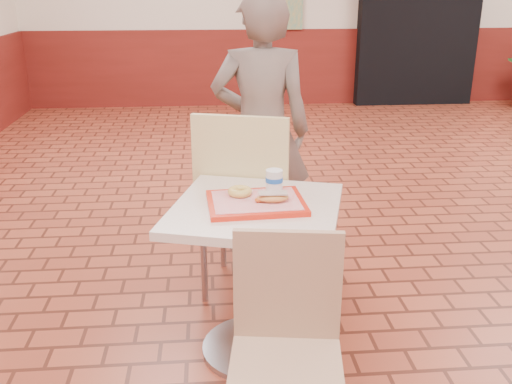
{
  "coord_description": "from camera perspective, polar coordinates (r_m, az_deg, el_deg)",
  "views": [
    {
      "loc": [
        -1.62,
        -2.77,
        1.6
      ],
      "look_at": [
        -1.43,
        -0.57,
        0.78
      ],
      "focal_mm": 40.0,
      "sensor_mm": 36.0,
      "label": 1
    }
  ],
  "objects": [
    {
      "name": "ring_donut",
      "position": [
        2.42,
        -1.63,
        0.06
      ],
      "size": [
        0.13,
        0.13,
        0.03
      ],
      "primitive_type": "torus",
      "rotation": [
        0.0,
        0.0,
        -0.36
      ],
      "color": "gold",
      "rests_on": "serving_tray"
    },
    {
      "name": "serving_tray",
      "position": [
        2.38,
        -0.0,
        -1.08
      ],
      "size": [
        0.4,
        0.31,
        0.02
      ],
      "rotation": [
        0.0,
        0.0,
        0.06
      ],
      "color": "red",
      "rests_on": "main_table"
    },
    {
      "name": "corridor_doorway",
      "position": [
        8.17,
        15.95,
        16.12
      ],
      "size": [
        1.6,
        0.22,
        2.2
      ],
      "primitive_type": "cube",
      "color": "black",
      "rests_on": "ground"
    },
    {
      "name": "wainscot_band",
      "position": [
        3.4,
        23.97,
        -0.38
      ],
      "size": [
        8.0,
        10.0,
        1.0
      ],
      "color": "maroon",
      "rests_on": "ground"
    },
    {
      "name": "main_table",
      "position": [
        2.48,
        -0.0,
        -6.41
      ],
      "size": [
        0.68,
        0.68,
        0.72
      ],
      "rotation": [
        0.0,
        0.0,
        -0.28
      ],
      "color": "beige",
      "rests_on": "ground"
    },
    {
      "name": "chair_main_front",
      "position": [
        2.0,
        3.06,
        -14.56
      ],
      "size": [
        0.43,
        0.43,
        0.82
      ],
      "rotation": [
        0.0,
        0.0,
        -0.14
      ],
      "color": "tan",
      "rests_on": "ground"
    },
    {
      "name": "customer",
      "position": [
        3.31,
        0.51,
        6.09
      ],
      "size": [
        0.6,
        0.42,
        1.57
      ],
      "primitive_type": "imported",
      "rotation": [
        0.0,
        0.0,
        3.06
      ],
      "color": "#716058",
      "rests_on": "ground"
    },
    {
      "name": "long_john_donut",
      "position": [
        2.35,
        1.61,
        -0.54
      ],
      "size": [
        0.14,
        0.07,
        0.04
      ],
      "rotation": [
        0.0,
        0.0,
        -0.02
      ],
      "color": "#CF813C",
      "rests_on": "serving_tray"
    },
    {
      "name": "paper_cup",
      "position": [
        2.46,
        1.83,
        1.19
      ],
      "size": [
        0.08,
        0.08,
        0.09
      ],
      "rotation": [
        0.0,
        0.0,
        0.37
      ],
      "color": "silver",
      "rests_on": "serving_tray"
    },
    {
      "name": "chair_main_back",
      "position": [
        2.92,
        -1.03,
        -0.44
      ],
      "size": [
        0.58,
        0.58,
        1.01
      ],
      "rotation": [
        0.0,
        0.0,
        2.86
      ],
      "color": "#E2CD87",
      "rests_on": "ground"
    }
  ]
}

